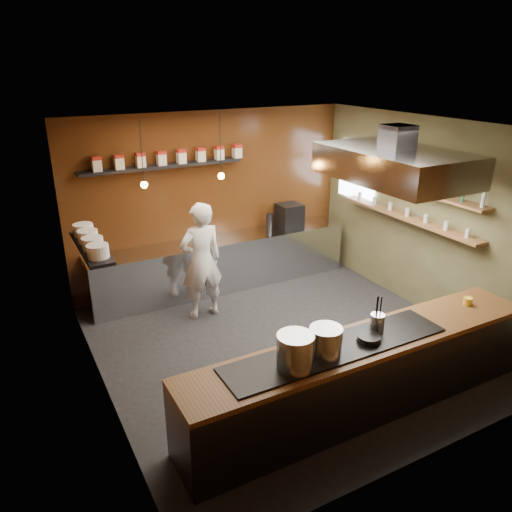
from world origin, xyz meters
TOP-DOWN VIEW (x-y plane):
  - floor at (0.00, 0.00)m, footprint 5.00×5.00m
  - back_wall at (0.00, 2.50)m, footprint 5.00×0.00m
  - left_wall at (-2.50, 0.00)m, footprint 0.00×5.00m
  - right_wall at (2.50, 0.00)m, footprint 0.00×5.00m
  - ceiling at (0.00, 0.00)m, footprint 5.00×5.00m
  - window_pane at (2.45, 1.70)m, footprint 0.00×1.00m
  - prep_counter at (0.00, 2.17)m, footprint 4.60×0.65m
  - pass_counter at (-0.00, -1.60)m, footprint 4.40×0.72m
  - tin_shelf at (-0.90, 2.36)m, footprint 2.60×0.26m
  - plate_shelf at (-2.34, 1.00)m, footprint 0.30×1.40m
  - bottle_shelf_upper at (2.34, 0.30)m, footprint 0.26×2.80m
  - bottle_shelf_lower at (2.34, 0.30)m, footprint 0.26×2.80m
  - extractor_hood at (1.30, -0.40)m, footprint 1.20×2.00m
  - pendant_left at (-1.40, 1.70)m, footprint 0.10×0.10m
  - pendant_right at (-0.20, 1.70)m, footprint 0.10×0.10m
  - storage_tins at (-0.75, 2.36)m, footprint 2.43×0.13m
  - plate_stacks at (-2.34, 1.00)m, footprint 0.26×1.16m
  - bottles at (2.34, 0.30)m, footprint 0.06×2.66m
  - wine_glasses at (2.34, 0.30)m, footprint 0.07×2.37m
  - stockpot_large at (-0.99, -1.70)m, footprint 0.42×0.42m
  - stockpot_small at (-0.61, -1.66)m, footprint 0.42×0.42m
  - utensil_crock at (0.19, -1.53)m, footprint 0.19×0.19m
  - frying_pan at (-0.02, -1.66)m, footprint 0.41×0.26m
  - butter_jar at (1.64, -1.55)m, footprint 0.13×0.13m
  - espresso_machine at (1.38, 2.21)m, footprint 0.42×0.40m
  - chef at (-0.72, 1.36)m, footprint 0.68×0.45m

SIDE VIEW (x-z plane):
  - floor at x=0.00m, z-range 0.00..0.00m
  - prep_counter at x=0.00m, z-range 0.00..0.90m
  - pass_counter at x=0.00m, z-range 0.00..0.94m
  - chef at x=-0.72m, z-range 0.00..1.83m
  - butter_jar at x=1.64m, z-range 0.92..1.02m
  - frying_pan at x=-0.02m, z-range 0.94..1.00m
  - utensil_crock at x=0.19m, z-range 0.94..1.14m
  - stockpot_small at x=-0.61m, z-range 0.94..1.26m
  - espresso_machine at x=1.38m, z-range 0.90..1.32m
  - stockpot_large at x=-0.99m, z-range 0.94..1.30m
  - bottle_shelf_lower at x=2.34m, z-range 1.43..1.47m
  - back_wall at x=0.00m, z-range -1.00..4.00m
  - left_wall at x=-2.50m, z-range -1.00..4.00m
  - right_wall at x=2.50m, z-range -1.00..4.00m
  - wine_glasses at x=2.34m, z-range 1.47..1.60m
  - plate_shelf at x=-2.34m, z-range 1.53..1.57m
  - plate_stacks at x=-2.34m, z-range 1.57..1.73m
  - window_pane at x=2.45m, z-range 1.40..2.40m
  - bottle_shelf_upper at x=2.34m, z-range 1.90..1.94m
  - bottles at x=2.34m, z-range 1.94..2.18m
  - pendant_left at x=-1.40m, z-range 1.68..2.63m
  - pendant_right at x=-0.20m, z-range 1.68..2.63m
  - tin_shelf at x=-0.90m, z-range 2.18..2.22m
  - storage_tins at x=-0.75m, z-range 2.22..2.44m
  - extractor_hood at x=1.30m, z-range 2.15..2.87m
  - ceiling at x=0.00m, z-range 3.00..3.00m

